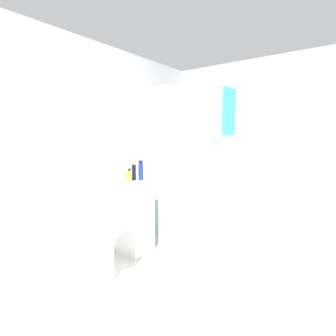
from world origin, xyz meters
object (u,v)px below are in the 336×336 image
(shampoo_bottle_tall_black, at_px, (134,172))
(lotion_bottle_white, at_px, (128,176))
(sink, at_px, (104,225))
(shampoo_bottle_blue, at_px, (141,171))
(soap_dispenser, at_px, (129,176))

(shampoo_bottle_tall_black, bearing_deg, lotion_bottle_white, 146.56)
(sink, relative_size, shampoo_bottle_blue, 3.91)
(shampoo_bottle_tall_black, distance_m, lotion_bottle_white, 0.09)
(shampoo_bottle_blue, bearing_deg, shampoo_bottle_tall_black, 132.76)
(soap_dispenser, distance_m, shampoo_bottle_blue, 0.18)
(lotion_bottle_white, bearing_deg, sink, -153.34)
(soap_dispenser, distance_m, lotion_bottle_white, 0.08)
(shampoo_bottle_tall_black, bearing_deg, shampoo_bottle_blue, -47.24)
(soap_dispenser, height_order, lotion_bottle_white, soap_dispenser)
(shampoo_bottle_tall_black, distance_m, shampoo_bottle_blue, 0.09)
(lotion_bottle_white, bearing_deg, shampoo_bottle_blue, -40.93)
(sink, height_order, lotion_bottle_white, lotion_bottle_white)
(sink, height_order, shampoo_bottle_tall_black, shampoo_bottle_tall_black)
(sink, xyz_separation_m, shampoo_bottle_blue, (0.78, 0.23, 0.44))
(shampoo_bottle_tall_black, xyz_separation_m, shampoo_bottle_blue, (0.06, -0.06, 0.01))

